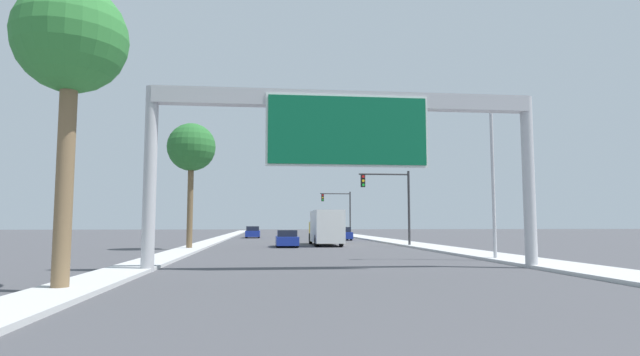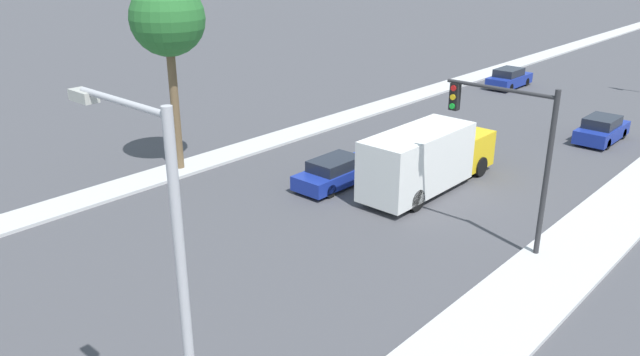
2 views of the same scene
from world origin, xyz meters
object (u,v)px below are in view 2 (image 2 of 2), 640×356
at_px(traffic_light_near_intersection, 514,140).
at_px(palm_tree_background, 168,21).
at_px(car_near_left, 602,130).
at_px(car_far_right, 509,78).
at_px(truck_box_primary, 427,159).
at_px(street_lamp_right, 172,303).
at_px(car_mid_left, 337,172).

distance_m(traffic_light_near_intersection, palm_tree_background, 16.87).
height_order(car_near_left, palm_tree_background, palm_tree_background).
relative_size(car_near_left, car_far_right, 0.95).
distance_m(truck_box_primary, palm_tree_background, 13.81).
height_order(car_far_right, truck_box_primary, truck_box_primary).
distance_m(truck_box_primary, traffic_light_near_intersection, 6.69).
height_order(truck_box_primary, street_lamp_right, street_lamp_right).
relative_size(truck_box_primary, traffic_light_near_intersection, 1.35).
height_order(car_mid_left, street_lamp_right, street_lamp_right).
height_order(car_far_right, traffic_light_near_intersection, traffic_light_near_intersection).
distance_m(car_far_right, palm_tree_background, 30.03).
distance_m(car_mid_left, truck_box_primary, 4.30).
bearing_deg(palm_tree_background, street_lamp_right, -35.48).
height_order(car_near_left, traffic_light_near_intersection, traffic_light_near_intersection).
bearing_deg(truck_box_primary, car_mid_left, -146.25).
height_order(car_near_left, car_mid_left, car_near_left).
xyz_separation_m(car_mid_left, traffic_light_near_intersection, (8.90, -0.53, 3.62)).
xyz_separation_m(truck_box_primary, street_lamp_right, (6.49, -18.51, 3.68)).
relative_size(car_mid_left, traffic_light_near_intersection, 0.75).
xyz_separation_m(car_mid_left, palm_tree_background, (-7.32, -3.83, 6.85)).
relative_size(car_mid_left, palm_tree_background, 0.50).
xyz_separation_m(car_mid_left, truck_box_primary, (3.50, 2.34, 0.89)).
relative_size(car_near_left, car_mid_left, 0.91).
relative_size(traffic_light_near_intersection, palm_tree_background, 0.68).
distance_m(palm_tree_background, street_lamp_right, 21.38).
height_order(car_mid_left, car_far_right, car_far_right).
relative_size(car_far_right, traffic_light_near_intersection, 0.72).
xyz_separation_m(car_near_left, truck_box_primary, (-3.50, -13.26, 0.85)).
distance_m(car_near_left, street_lamp_right, 32.23).
bearing_deg(palm_tree_background, car_far_right, 82.49).
bearing_deg(palm_tree_background, car_mid_left, 27.62).
height_order(palm_tree_background, street_lamp_right, palm_tree_background).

